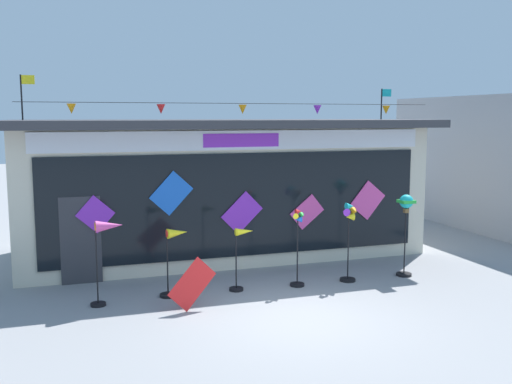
% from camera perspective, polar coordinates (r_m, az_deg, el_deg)
% --- Properties ---
extents(ground_plane, '(80.00, 80.00, 0.00)m').
position_cam_1_polar(ground_plane, '(11.19, 4.01, -12.23)').
color(ground_plane, gray).
extents(kite_shop_building, '(10.93, 4.74, 4.80)m').
position_cam_1_polar(kite_shop_building, '(15.92, -3.55, 0.61)').
color(kite_shop_building, beige).
rests_on(kite_shop_building, ground_plane).
extents(wind_spinner_far_left, '(0.70, 0.31, 1.74)m').
position_cam_1_polar(wind_spinner_far_left, '(11.83, -14.60, -4.54)').
color(wind_spinner_far_left, black).
rests_on(wind_spinner_far_left, ground_plane).
extents(wind_spinner_left, '(0.64, 0.36, 1.46)m').
position_cam_1_polar(wind_spinner_left, '(12.22, -8.12, -5.76)').
color(wind_spinner_left, black).
rests_on(wind_spinner_left, ground_plane).
extents(wind_spinner_center_left, '(0.56, 0.31, 1.39)m').
position_cam_1_polar(wind_spinner_center_left, '(12.53, -1.49, -5.95)').
color(wind_spinner_center_left, black).
rests_on(wind_spinner_center_left, ground_plane).
extents(wind_spinner_center_right, '(0.33, 0.33, 1.76)m').
position_cam_1_polar(wind_spinner_center_right, '(12.82, 4.18, -5.20)').
color(wind_spinner_center_right, black).
rests_on(wind_spinner_center_right, ground_plane).
extents(wind_spinner_right, '(0.42, 0.36, 1.85)m').
position_cam_1_polar(wind_spinner_right, '(13.28, 9.25, -3.75)').
color(wind_spinner_right, black).
rests_on(wind_spinner_right, ground_plane).
extents(wind_spinner_far_right, '(0.37, 0.37, 1.96)m').
position_cam_1_polar(wind_spinner_far_right, '(13.98, 14.67, -2.13)').
color(wind_spinner_far_right, black).
rests_on(wind_spinner_far_right, ground_plane).
extents(display_kite_on_ground, '(1.03, 0.27, 1.03)m').
position_cam_1_polar(display_kite_on_ground, '(11.46, -6.37, -9.09)').
color(display_kite_on_ground, red).
rests_on(display_kite_on_ground, ground_plane).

